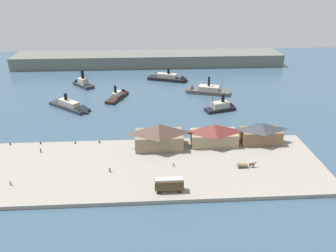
% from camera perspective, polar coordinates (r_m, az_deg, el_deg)
% --- Properties ---
extents(ground_plane, '(320.00, 320.00, 0.00)m').
position_cam_1_polar(ground_plane, '(124.21, -2.86, -2.03)').
color(ground_plane, '#385166').
extents(quay_promenade, '(110.00, 36.00, 1.20)m').
position_cam_1_polar(quay_promenade, '(104.81, -2.67, -7.25)').
color(quay_promenade, gray).
rests_on(quay_promenade, ground).
extents(seawall_edge, '(110.00, 0.80, 1.00)m').
position_cam_1_polar(seawall_edge, '(120.79, -2.83, -2.60)').
color(seawall_edge, slate).
rests_on(seawall_edge, ground).
extents(ferry_shed_west_terminal, '(16.83, 9.69, 8.88)m').
position_cam_1_polar(ferry_shed_west_terminal, '(112.95, -1.62, -1.69)').
color(ferry_shed_west_terminal, '#847056').
rests_on(ferry_shed_west_terminal, quay_promenade).
extents(ferry_shed_customs_shed, '(16.79, 8.14, 7.72)m').
position_cam_1_polar(ferry_shed_customs_shed, '(116.31, 8.12, -1.44)').
color(ferry_shed_customs_shed, '#998466').
rests_on(ferry_shed_customs_shed, quay_promenade).
extents(ferry_shed_east_terminal, '(14.31, 7.61, 7.71)m').
position_cam_1_polar(ferry_shed_east_terminal, '(121.01, 16.08, -1.13)').
color(ferry_shed_east_terminal, brown).
rests_on(ferry_shed_east_terminal, quay_promenade).
extents(street_tram, '(8.08, 2.60, 4.18)m').
position_cam_1_polar(street_tram, '(91.81, 0.21, -10.17)').
color(street_tram, '#4C381E').
rests_on(street_tram, quay_promenade).
extents(horse_cart, '(6.02, 1.36, 1.87)m').
position_cam_1_polar(horse_cart, '(105.84, 13.60, -6.69)').
color(horse_cart, brown).
rests_on(horse_cart, quay_promenade).
extents(pedestrian_near_east_shed, '(0.38, 0.38, 1.53)m').
position_cam_1_polar(pedestrian_near_east_shed, '(103.56, 0.97, -6.81)').
color(pedestrian_near_east_shed, '#6B5B4C').
rests_on(pedestrian_near_east_shed, quay_promenade).
extents(pedestrian_walking_east, '(0.40, 0.40, 1.61)m').
position_cam_1_polar(pedestrian_walking_east, '(102.41, -10.23, -7.64)').
color(pedestrian_walking_east, '#232328').
rests_on(pedestrian_walking_east, quay_promenade).
extents(pedestrian_walking_west, '(0.39, 0.39, 1.58)m').
position_cam_1_polar(pedestrian_walking_west, '(105.50, -26.08, -9.06)').
color(pedestrian_walking_west, '#6B5B4C').
rests_on(pedestrian_walking_west, quay_promenade).
extents(pedestrian_near_west_shed, '(0.41, 0.41, 1.66)m').
position_cam_1_polar(pedestrian_near_west_shed, '(119.65, -21.59, -4.01)').
color(pedestrian_near_west_shed, '#4C3D33').
rests_on(pedestrian_near_west_shed, quay_promenade).
extents(mooring_post_center_west, '(0.44, 0.44, 0.90)m').
position_cam_1_polar(mooring_post_center_west, '(121.62, -16.09, -2.83)').
color(mooring_post_center_west, black).
rests_on(mooring_post_center_west, quay_promenade).
extents(mooring_post_center_east, '(0.44, 0.44, 0.90)m').
position_cam_1_polar(mooring_post_center_east, '(119.98, -12.03, -2.76)').
color(mooring_post_center_east, black).
rests_on(mooring_post_center_east, quay_promenade).
extents(mooring_post_west, '(0.44, 0.44, 0.90)m').
position_cam_1_polar(mooring_post_west, '(125.49, -21.61, -2.78)').
color(mooring_post_west, black).
rests_on(mooring_post_west, quay_promenade).
extents(mooring_post_east, '(0.44, 0.44, 0.90)m').
position_cam_1_polar(mooring_post_east, '(129.18, -26.10, -2.84)').
color(mooring_post_east, black).
rests_on(mooring_post_east, quay_promenade).
extents(ferry_moored_west, '(24.88, 14.26, 10.38)m').
position_cam_1_polar(ferry_moored_west, '(191.33, 0.69, 8.38)').
color(ferry_moored_west, black).
rests_on(ferry_moored_west, ground).
extents(ferry_near_quay, '(11.19, 19.13, 8.64)m').
position_cam_1_polar(ferry_near_quay, '(166.09, -8.66, 5.38)').
color(ferry_near_quay, black).
rests_on(ferry_near_quay, ground).
extents(ferry_mid_harbor, '(14.02, 14.84, 11.00)m').
position_cam_1_polar(ferry_mid_harbor, '(188.47, -15.00, 7.37)').
color(ferry_mid_harbor, '#23282D').
rests_on(ferry_mid_harbor, ground).
extents(ferry_outer_harbor, '(22.71, 20.26, 8.90)m').
position_cam_1_polar(ferry_outer_harbor, '(155.38, -16.29, 3.19)').
color(ferry_outer_harbor, '#23282D').
rests_on(ferry_outer_harbor, ground).
extents(ferry_approaching_west, '(16.08, 9.18, 9.28)m').
position_cam_1_polar(ferry_approaching_west, '(150.66, 9.71, 3.34)').
color(ferry_approaching_west, black).
rests_on(ferry_approaching_west, ground).
extents(ferry_moored_east, '(24.82, 13.36, 11.09)m').
position_cam_1_polar(ferry_moored_east, '(171.61, 6.25, 6.27)').
color(ferry_moored_east, '#514C47').
rests_on(ferry_moored_east, ground).
extents(far_headland, '(180.00, 24.00, 8.00)m').
position_cam_1_polar(far_headland, '(226.68, -3.33, 11.72)').
color(far_headland, '#60665B').
rests_on(far_headland, ground).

